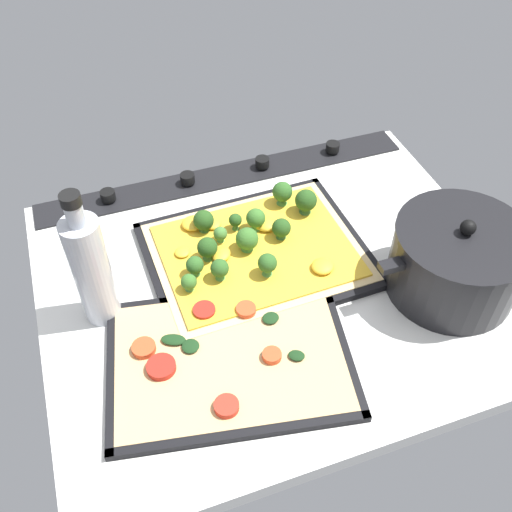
# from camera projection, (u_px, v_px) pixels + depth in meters

# --- Properties ---
(ground_plane) EXTENTS (0.77, 0.64, 0.03)m
(ground_plane) POSITION_uv_depth(u_px,v_px,m) (277.00, 285.00, 0.98)
(ground_plane) COLOR silver
(stove_control_panel) EXTENTS (0.74, 0.07, 0.03)m
(stove_control_panel) POSITION_uv_depth(u_px,v_px,m) (226.00, 175.00, 1.15)
(stove_control_panel) COLOR black
(stove_control_panel) RESTS_ON ground_plane
(baking_tray_front) EXTENTS (0.37, 0.30, 0.01)m
(baking_tray_front) POSITION_uv_depth(u_px,v_px,m) (257.00, 256.00, 1.00)
(baking_tray_front) COLOR black
(baking_tray_front) RESTS_ON ground_plane
(broccoli_pizza) EXTENTS (0.35, 0.28, 0.06)m
(broccoli_pizza) POSITION_uv_depth(u_px,v_px,m) (254.00, 246.00, 0.99)
(broccoli_pizza) COLOR #D3B77F
(broccoli_pizza) RESTS_ON baking_tray_front
(baking_tray_back) EXTENTS (0.39, 0.31, 0.01)m
(baking_tray_back) POSITION_uv_depth(u_px,v_px,m) (230.00, 360.00, 0.85)
(baking_tray_back) COLOR black
(baking_tray_back) RESTS_ON ground_plane
(veggie_pizza_back) EXTENTS (0.37, 0.28, 0.02)m
(veggie_pizza_back) POSITION_uv_depth(u_px,v_px,m) (227.00, 357.00, 0.85)
(veggie_pizza_back) COLOR tan
(veggie_pizza_back) RESTS_ON baking_tray_back
(cooking_pot) EXTENTS (0.28, 0.21, 0.14)m
(cooking_pot) POSITION_uv_depth(u_px,v_px,m) (456.00, 261.00, 0.91)
(cooking_pot) COLOR black
(cooking_pot) RESTS_ON ground_plane
(oil_bottle) EXTENTS (0.06, 0.06, 0.24)m
(oil_bottle) POSITION_uv_depth(u_px,v_px,m) (91.00, 269.00, 0.84)
(oil_bottle) COLOR #B7BCC6
(oil_bottle) RESTS_ON ground_plane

